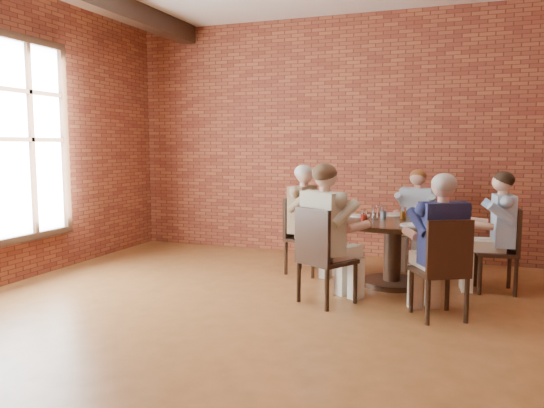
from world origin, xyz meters
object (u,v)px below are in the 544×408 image
(dining_table, at_px, (393,239))
(chair_e, at_px, (443,266))
(chair_a, at_px, (504,246))
(diner_a, at_px, (497,232))
(chair_d, at_px, (320,253))
(chair_b, at_px, (417,229))
(diner_b, at_px, (416,219))
(chair_c, at_px, (300,232))
(diner_c, at_px, (307,220))
(smartphone, at_px, (407,225))
(diner_e, at_px, (440,247))
(diner_d, at_px, (327,234))

(dining_table, bearing_deg, chair_e, -61.54)
(chair_a, distance_m, diner_a, 0.17)
(dining_table, bearing_deg, chair_d, -120.37)
(chair_b, bearing_deg, diner_a, -37.44)
(diner_a, xyz_separation_m, diner_b, (-0.92, 0.89, -0.02))
(chair_c, bearing_deg, chair_a, -81.20)
(diner_a, xyz_separation_m, chair_e, (-0.50, -1.20, -0.14))
(diner_c, relative_size, smartphone, 9.86)
(diner_b, xyz_separation_m, chair_c, (-1.33, -0.78, -0.13))
(chair_b, height_order, smartphone, chair_b)
(dining_table, distance_m, smartphone, 0.45)
(diner_a, xyz_separation_m, chair_c, (-2.24, 0.11, -0.14))
(diner_a, distance_m, diner_e, 1.25)
(chair_b, relative_size, diner_d, 0.64)
(diner_e, bearing_deg, diner_c, -65.55)
(chair_d, relative_size, diner_d, 0.70)
(dining_table, distance_m, chair_c, 1.18)
(diner_d, height_order, chair_e, diner_d)
(chair_b, bearing_deg, smartphone, -80.29)
(diner_d, relative_size, chair_e, 1.50)
(diner_d, distance_m, chair_e, 1.15)
(chair_a, distance_m, diner_b, 1.34)
(diner_e, xyz_separation_m, smartphone, (-0.36, 0.66, 0.09))
(smartphone, bearing_deg, diner_d, -158.30)
(chair_a, relative_size, diner_a, 0.71)
(chair_c, xyz_separation_m, diner_e, (1.71, -1.24, 0.15))
(diner_a, distance_m, chair_c, 2.25)
(dining_table, distance_m, chair_b, 1.10)
(chair_a, relative_size, diner_d, 0.66)
(chair_a, distance_m, chair_b, 1.37)
(diner_b, bearing_deg, diner_d, -100.66)
(chair_a, height_order, chair_c, chair_c)
(chair_a, relative_size, chair_c, 0.98)
(chair_c, distance_m, diner_e, 2.12)
(chair_e, bearing_deg, chair_a, -143.94)
(chair_d, bearing_deg, diner_d, -90.00)
(chair_e, distance_m, smartphone, 0.88)
(diner_a, distance_m, diner_c, 2.16)
(chair_a, bearing_deg, diner_e, -34.82)
(dining_table, height_order, diner_d, diner_d)
(chair_b, xyz_separation_m, chair_c, (-1.34, -0.85, 0.02))
(chair_b, xyz_separation_m, diner_c, (-1.25, -0.87, 0.18))
(chair_d, distance_m, diner_e, 1.13)
(chair_e, xyz_separation_m, diner_e, (-0.04, 0.07, 0.16))
(diner_b, xyz_separation_m, diner_e, (0.38, -2.02, 0.03))
(chair_a, distance_m, diner_e, 1.31)
(chair_b, relative_size, chair_d, 0.93)
(diner_b, distance_m, chair_d, 2.13)
(diner_b, distance_m, diner_c, 1.47)
(dining_table, height_order, diner_b, diner_b)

